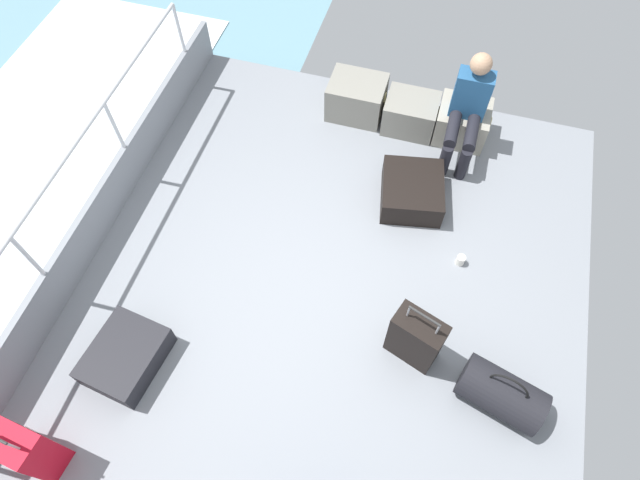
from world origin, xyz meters
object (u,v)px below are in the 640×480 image
object	(u,v)px
passenger_seated	(468,108)
suitcase_4	(26,450)
cargo_crate_0	(357,98)
duffel_bag	(501,394)
suitcase_3	(412,191)
cargo_crate_2	(462,122)
suitcase_1	(416,338)
suitcase_2	(126,356)
paper_cup	(460,260)
cargo_crate_1	(411,114)

from	to	relation	value
passenger_seated	suitcase_4	bearing A→B (deg)	-122.55
cargo_crate_0	duffel_bag	world-z (taller)	duffel_bag
suitcase_3	cargo_crate_0	bearing A→B (deg)	128.79
cargo_crate_2	suitcase_1	bearing A→B (deg)	-90.53
suitcase_1	suitcase_2	xyz separation A→B (m)	(-2.18, -0.73, -0.17)
suitcase_4	passenger_seated	bearing A→B (deg)	57.45
cargo_crate_0	cargo_crate_2	world-z (taller)	cargo_crate_0
cargo_crate_2	suitcase_1	xyz separation A→B (m)	(-0.02, -2.48, 0.10)
cargo_crate_0	paper_cup	size ratio (longest dim) A/B	6.15
suitcase_3	suitcase_4	size ratio (longest dim) A/B	0.93
passenger_seated	suitcase_2	distance (m)	3.77
suitcase_1	suitcase_4	size ratio (longest dim) A/B	0.93
suitcase_2	cargo_crate_1	bearing A→B (deg)	62.32
suitcase_1	suitcase_3	xyz separation A→B (m)	(-0.30, 1.51, -0.15)
paper_cup	cargo_crate_1	bearing A→B (deg)	117.04
cargo_crate_1	duffel_bag	world-z (taller)	duffel_bag
cargo_crate_1	suitcase_3	xyz separation A→B (m)	(0.21, -0.94, -0.05)
suitcase_4	paper_cup	size ratio (longest dim) A/B	7.74
suitcase_1	duffel_bag	bearing A→B (deg)	-16.34
suitcase_4	paper_cup	bearing A→B (deg)	42.78
suitcase_2	suitcase_3	bearing A→B (deg)	50.02
cargo_crate_1	suitcase_3	size ratio (longest dim) A/B	0.79
passenger_seated	duffel_bag	world-z (taller)	passenger_seated
passenger_seated	suitcase_4	world-z (taller)	passenger_seated
cargo_crate_0	suitcase_3	world-z (taller)	cargo_crate_0
suitcase_3	passenger_seated	bearing A→B (deg)	67.71
cargo_crate_1	suitcase_1	bearing A→B (deg)	-78.28
cargo_crate_1	cargo_crate_2	world-z (taller)	cargo_crate_2
cargo_crate_2	duffel_bag	bearing A→B (deg)	-75.57
suitcase_2	duffel_bag	xyz separation A→B (m)	(2.89, 0.52, 0.06)
cargo_crate_1	suitcase_4	distance (m)	4.47
cargo_crate_2	duffel_bag	size ratio (longest dim) A/B	0.78
cargo_crate_2	duffel_bag	xyz separation A→B (m)	(0.69, -2.69, -0.01)
cargo_crate_2	suitcase_2	distance (m)	3.89
duffel_bag	paper_cup	distance (m)	1.24
suitcase_3	duffel_bag	size ratio (longest dim) A/B	1.03
cargo_crate_1	passenger_seated	bearing A→B (deg)	-15.71
suitcase_3	duffel_bag	world-z (taller)	duffel_bag
cargo_crate_0	suitcase_2	world-z (taller)	cargo_crate_0
passenger_seated	suitcase_3	world-z (taller)	passenger_seated
suitcase_3	suitcase_1	bearing A→B (deg)	-78.64
passenger_seated	suitcase_4	distance (m)	4.60
duffel_bag	suitcase_3	bearing A→B (deg)	120.68
passenger_seated	suitcase_2	bearing A→B (deg)	-125.98
cargo_crate_2	suitcase_4	size ratio (longest dim) A/B	0.71
cargo_crate_2	suitcase_1	distance (m)	2.48
duffel_bag	cargo_crate_1	bearing A→B (deg)	114.70
suitcase_2	duffel_bag	world-z (taller)	duffel_bag
cargo_crate_1	suitcase_4	size ratio (longest dim) A/B	0.73
cargo_crate_2	passenger_seated	distance (m)	0.41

